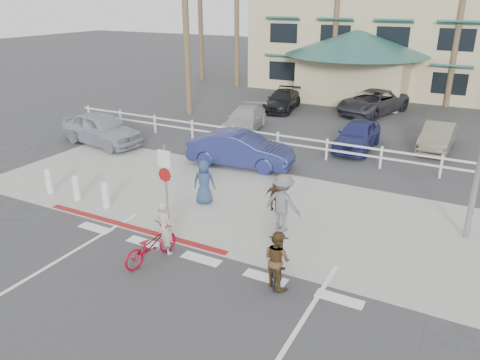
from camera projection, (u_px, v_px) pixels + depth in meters
The scene contains 29 objects.
ground at pixel (189, 270), 12.70m from camera, with size 140.00×140.00×0.00m, color #333335.
bike_path at pixel (142, 310), 11.06m from camera, with size 12.00×16.00×0.01m, color #333335.
sidewalk_plaza at pixel (261, 208), 16.40m from camera, with size 22.00×7.00×0.01m, color gray.
cross_street at pixel (302, 172), 19.68m from camera, with size 40.00×5.00×0.01m, color #333335.
parking_lot at pixel (360, 122), 27.49m from camera, with size 50.00×16.00×0.01m, color #333335.
curb_red at pixel (132, 227), 14.99m from camera, with size 7.00×0.25×0.02m, color maroon.
rail_fence at pixel (329, 150), 20.93m from camera, with size 29.40×0.16×1.00m, color silver, non-canonical shape.
building at pixel (438, 14), 35.22m from camera, with size 28.00×16.00×11.30m, color #C9B98A, non-canonical shape.
sign_post at pixel (166, 179), 14.98m from camera, with size 0.50×0.10×2.90m, color gray, non-canonical shape.
bollard_0 at pixel (106, 195), 16.26m from camera, with size 0.26×0.26×0.95m, color silver, non-canonical shape.
bollard_1 at pixel (76, 188), 16.87m from camera, with size 0.26×0.26×0.95m, color silver, non-canonical shape.
bollard_2 at pixel (49, 181), 17.49m from camera, with size 0.26×0.26×0.95m, color silver, non-canonical shape.
palm_1 at pixel (237, 2), 36.08m from camera, with size 4.00×4.00×13.00m, color #1A3514, non-canonical shape.
palm_5 at pixel (463, 3), 29.10m from camera, with size 4.00×4.00×13.00m, color #1A3514, non-canonical shape.
palm_10 at pixel (185, 13), 27.18m from camera, with size 4.00×4.00×12.00m, color #1A3514, non-canonical shape.
bike_red at pixel (151, 245), 12.96m from camera, with size 0.65×1.86×0.98m, color maroon.
rider_red at pixel (165, 228), 13.26m from camera, with size 0.59×0.39×1.61m, color #AEA18F.
bike_black at pixel (277, 260), 12.12m from camera, with size 0.51×1.81×1.09m, color black.
rider_black at pixel (277, 259), 11.72m from camera, with size 0.76×0.59×1.56m, color #4C351C.
pedestrian_a at pixel (283, 203), 14.54m from camera, with size 1.20×0.69×1.86m, color #5D5E60.
pedestrian_child at pixel (275, 196), 15.96m from camera, with size 0.65×0.27×1.11m, color brown.
pedestrian_b at pixel (204, 182), 16.48m from camera, with size 0.79×0.51×1.61m, color navy.
car_white_sedan at pixel (241, 149), 20.18m from camera, with size 1.58×4.54×1.50m, color navy.
car_red_compact at pixel (102, 129), 23.15m from camera, with size 1.87×4.65×1.59m, color #9499A7.
lot_car_1 at pixel (245, 119), 25.60m from camera, with size 1.75×4.29×1.25m, color #A3A4A6.
lot_car_2 at pixel (357, 135), 22.47m from camera, with size 1.63×4.05×1.38m, color navy.
lot_car_3 at pixel (438, 136), 22.50m from camera, with size 1.35×3.87×1.27m, color #6A6454.
lot_car_4 at pixel (282, 100), 30.23m from camera, with size 1.75×4.30×1.25m, color black.
lot_car_5 at pixel (373, 102), 29.22m from camera, with size 2.46×5.33×1.48m, color #313038.
Camera 1 is at (6.34, -9.00, 6.93)m, focal length 35.00 mm.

